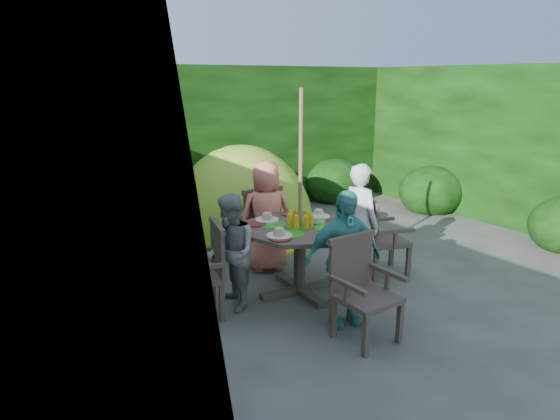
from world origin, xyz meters
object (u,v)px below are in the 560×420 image
patio_table (300,237)px  parasol_pole (300,195)px  garden_chair_right (379,235)px  garden_chair_left (204,269)px  garden_chair_front (361,287)px  child_front (343,258)px  garden_chair_back (257,223)px  child_right (360,223)px  child_left (231,253)px  child_back (266,216)px  dome_tent (243,233)px

patio_table → parasol_pole: bearing=-171.3°
garden_chair_right → garden_chair_left: 2.20m
garden_chair_front → child_front: child_front is taller
garden_chair_back → garden_chair_front: bearing=84.6°
garden_chair_back → garden_chair_front: (-0.17, -2.19, -0.03)m
garden_chair_front → child_right: bearing=47.2°
garden_chair_left → child_left: child_left is taller
parasol_pole → child_right: (0.80, -0.06, -0.41)m
garden_chair_left → child_left: bearing=101.3°
garden_chair_back → child_right: size_ratio=0.69×
patio_table → parasol_pole: size_ratio=0.64×
patio_table → garden_chair_front: bearing=-94.8°
patio_table → child_back: 0.80m
dome_tent → child_back: bearing=-110.7°
parasol_pole → child_front: size_ratio=1.68×
garden_chair_right → child_back: bearing=67.5°
garden_chair_front → child_right: (0.89, 1.04, 0.21)m
parasol_pole → child_back: 0.90m
patio_table → dome_tent: dome_tent is taller
garden_chair_front → child_left: size_ratio=0.75×
garden_chair_right → garden_chair_front: 1.58m
garden_chair_back → child_back: size_ratio=0.70×
child_right → child_front: child_right is taller
child_left → patio_table: bearing=92.5°
garden_chair_left → dome_tent: size_ratio=0.33×
garden_chair_back → dome_tent: (0.41, 1.14, -0.51)m
patio_table → garden_chair_back: garden_chair_back is taller
patio_table → dome_tent: bearing=77.7°
child_right → child_back: bearing=34.8°
parasol_pole → child_left: size_ratio=1.85×
child_right → child_back: size_ratio=1.02×
child_front → dome_tent: dome_tent is taller
garden_chair_right → garden_chair_front: garden_chair_right is taller
garden_chair_right → child_left: 1.90m
patio_table → garden_chair_left: size_ratio=1.55×
child_left → dome_tent: (1.29, 2.18, -0.60)m
garden_chair_left → child_right: bearing=99.3°
garden_chair_right → child_back: (-1.04, 0.86, 0.19)m
child_back → garden_chair_front: bearing=101.8°
child_back → child_front: 1.60m
garden_chair_right → child_back: size_ratio=0.67×
patio_table → garden_chair_back: 1.10m
child_back → dome_tent: child_back is taller
garden_chair_front → child_right: size_ratio=0.65×
patio_table → child_front: bearing=-94.4°
garden_chair_right → child_right: (-0.30, 0.00, 0.20)m
child_left → parasol_pole: bearing=92.4°
child_left → child_front: child_front is taller
patio_table → parasol_pole: parasol_pole is taller
parasol_pole → child_front: 0.91m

